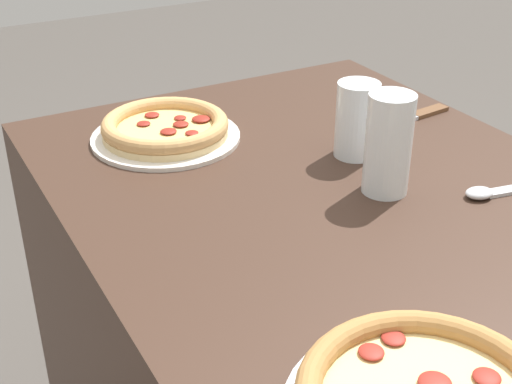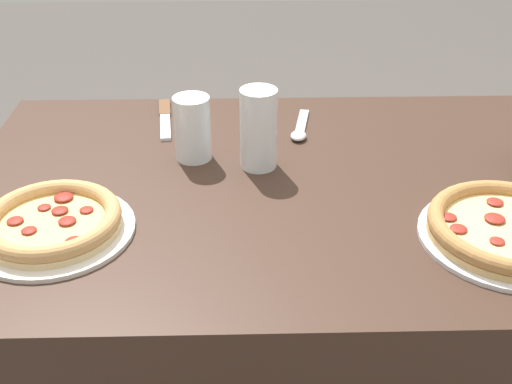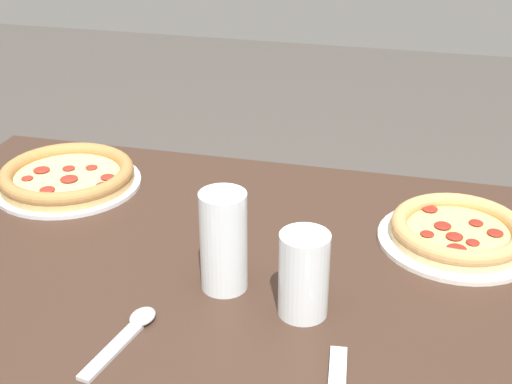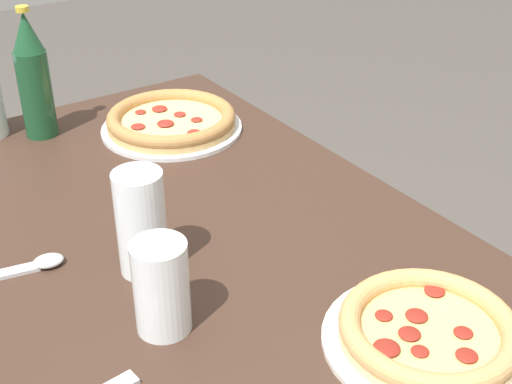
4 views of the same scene
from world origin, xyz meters
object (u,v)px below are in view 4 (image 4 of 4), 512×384
(beer_bottle, at_px, (33,77))
(pizza_pepperoni, at_px, (428,332))
(pizza_veggie, at_px, (171,121))
(spoon, at_px, (27,267))
(glass_cola, at_px, (162,291))
(glass_lemonade, at_px, (142,227))

(beer_bottle, bearing_deg, pizza_pepperoni, 12.11)
(pizza_veggie, xyz_separation_m, spoon, (0.30, -0.40, -0.01))
(glass_cola, height_order, beer_bottle, beer_bottle)
(pizza_veggie, xyz_separation_m, glass_cola, (0.52, -0.29, 0.04))
(pizza_pepperoni, bearing_deg, spoon, -140.22)
(glass_lemonade, bearing_deg, pizza_veggie, 146.93)
(glass_cola, relative_size, spoon, 0.79)
(pizza_pepperoni, height_order, beer_bottle, beer_bottle)
(pizza_pepperoni, distance_m, spoon, 0.56)
(spoon, bearing_deg, pizza_veggie, 127.09)
(glass_lemonade, relative_size, spoon, 0.97)
(beer_bottle, xyz_separation_m, spoon, (0.43, -0.18, -0.12))
(glass_cola, bearing_deg, spoon, -154.30)
(glass_cola, bearing_deg, pizza_veggie, 150.68)
(pizza_veggie, xyz_separation_m, glass_lemonade, (0.39, -0.26, 0.05))
(pizza_pepperoni, xyz_separation_m, glass_cola, (-0.21, -0.26, 0.04))
(glass_cola, height_order, spoon, glass_cola)
(pizza_pepperoni, height_order, glass_lemonade, glass_lemonade)
(pizza_veggie, bearing_deg, beer_bottle, -120.14)
(beer_bottle, bearing_deg, glass_lemonade, -3.76)
(pizza_pepperoni, relative_size, glass_cola, 2.07)
(pizza_pepperoni, height_order, spoon, pizza_pepperoni)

